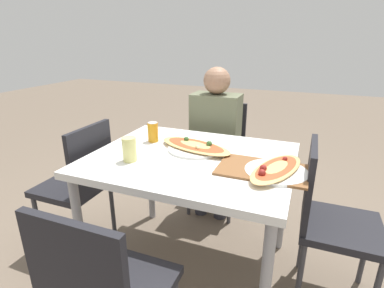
{
  "coord_description": "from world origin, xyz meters",
  "views": [
    {
      "loc": [
        0.58,
        -1.45,
        1.39
      ],
      "look_at": [
        -0.01,
        0.03,
        0.82
      ],
      "focal_mm": 28.0,
      "sensor_mm": 36.0,
      "label": 1
    }
  ],
  "objects_px": {
    "dining_table": "(191,169)",
    "pizza_main": "(195,147)",
    "chair_far_seated": "(218,150)",
    "pizza_second": "(276,170)",
    "chair_side_left": "(80,181)",
    "drink_glass": "(129,149)",
    "chair_side_right": "(329,216)",
    "soda_can": "(153,132)",
    "person_seated": "(215,132)"
  },
  "relations": [
    {
      "from": "soda_can",
      "to": "pizza_second",
      "type": "height_order",
      "value": "soda_can"
    },
    {
      "from": "person_seated",
      "to": "chair_side_right",
      "type": "bearing_deg",
      "value": 143.73
    },
    {
      "from": "person_seated",
      "to": "drink_glass",
      "type": "height_order",
      "value": "person_seated"
    },
    {
      "from": "chair_side_left",
      "to": "pizza_second",
      "type": "bearing_deg",
      "value": -88.35
    },
    {
      "from": "dining_table",
      "to": "person_seated",
      "type": "relative_size",
      "value": 0.94
    },
    {
      "from": "dining_table",
      "to": "chair_side_right",
      "type": "xyz_separation_m",
      "value": [
        0.75,
        0.07,
        -0.17
      ]
    },
    {
      "from": "soda_can",
      "to": "drink_glass",
      "type": "bearing_deg",
      "value": -83.59
    },
    {
      "from": "drink_glass",
      "to": "pizza_second",
      "type": "relative_size",
      "value": 0.28
    },
    {
      "from": "chair_side_left",
      "to": "pizza_main",
      "type": "bearing_deg",
      "value": -75.28
    },
    {
      "from": "chair_far_seated",
      "to": "chair_side_left",
      "type": "height_order",
      "value": "same"
    },
    {
      "from": "chair_far_seated",
      "to": "pizza_second",
      "type": "height_order",
      "value": "chair_far_seated"
    },
    {
      "from": "person_seated",
      "to": "soda_can",
      "type": "bearing_deg",
      "value": 64.47
    },
    {
      "from": "pizza_main",
      "to": "pizza_second",
      "type": "xyz_separation_m",
      "value": [
        0.48,
        -0.16,
        -0.0
      ]
    },
    {
      "from": "dining_table",
      "to": "chair_side_left",
      "type": "distance_m",
      "value": 0.77
    },
    {
      "from": "dining_table",
      "to": "pizza_main",
      "type": "xyz_separation_m",
      "value": [
        -0.02,
        0.1,
        0.1
      ]
    },
    {
      "from": "dining_table",
      "to": "soda_can",
      "type": "distance_m",
      "value": 0.38
    },
    {
      "from": "pizza_main",
      "to": "soda_can",
      "type": "relative_size",
      "value": 4.1
    },
    {
      "from": "dining_table",
      "to": "soda_can",
      "type": "height_order",
      "value": "soda_can"
    },
    {
      "from": "dining_table",
      "to": "person_seated",
      "type": "bearing_deg",
      "value": 95.9
    },
    {
      "from": "chair_far_seated",
      "to": "chair_side_right",
      "type": "distance_m",
      "value": 1.08
    },
    {
      "from": "pizza_second",
      "to": "chair_side_left",
      "type": "bearing_deg",
      "value": -178.35
    },
    {
      "from": "chair_side_right",
      "to": "pizza_second",
      "type": "distance_m",
      "value": 0.4
    },
    {
      "from": "soda_can",
      "to": "drink_glass",
      "type": "height_order",
      "value": "drink_glass"
    },
    {
      "from": "dining_table",
      "to": "chair_side_left",
      "type": "height_order",
      "value": "chair_side_left"
    },
    {
      "from": "chair_side_right",
      "to": "pizza_main",
      "type": "distance_m",
      "value": 0.81
    },
    {
      "from": "soda_can",
      "to": "dining_table",
      "type": "bearing_deg",
      "value": -24.09
    },
    {
      "from": "pizza_second",
      "to": "person_seated",
      "type": "bearing_deg",
      "value": 126.75
    },
    {
      "from": "person_seated",
      "to": "pizza_main",
      "type": "distance_m",
      "value": 0.57
    },
    {
      "from": "dining_table",
      "to": "drink_glass",
      "type": "height_order",
      "value": "drink_glass"
    },
    {
      "from": "pizza_second",
      "to": "drink_glass",
      "type": "bearing_deg",
      "value": -170.14
    },
    {
      "from": "drink_glass",
      "to": "pizza_main",
      "type": "bearing_deg",
      "value": 47.21
    },
    {
      "from": "person_seated",
      "to": "pizza_second",
      "type": "relative_size",
      "value": 2.52
    },
    {
      "from": "dining_table",
      "to": "chair_far_seated",
      "type": "xyz_separation_m",
      "value": [
        -0.07,
        0.78,
        -0.17
      ]
    },
    {
      "from": "drink_glass",
      "to": "dining_table",
      "type": "bearing_deg",
      "value": 33.27
    },
    {
      "from": "chair_side_left",
      "to": "drink_glass",
      "type": "distance_m",
      "value": 0.57
    },
    {
      "from": "drink_glass",
      "to": "soda_can",
      "type": "bearing_deg",
      "value": 96.41
    },
    {
      "from": "chair_side_left",
      "to": "soda_can",
      "type": "distance_m",
      "value": 0.58
    },
    {
      "from": "person_seated",
      "to": "soda_can",
      "type": "relative_size",
      "value": 9.49
    },
    {
      "from": "pizza_main",
      "to": "chair_far_seated",
      "type": "bearing_deg",
      "value": 94.48
    },
    {
      "from": "dining_table",
      "to": "pizza_second",
      "type": "height_order",
      "value": "pizza_second"
    },
    {
      "from": "dining_table",
      "to": "chair_far_seated",
      "type": "bearing_deg",
      "value": 95.05
    },
    {
      "from": "chair_side_left",
      "to": "soda_can",
      "type": "xyz_separation_m",
      "value": [
        0.43,
        0.23,
        0.31
      ]
    },
    {
      "from": "pizza_second",
      "to": "chair_far_seated",
      "type": "bearing_deg",
      "value": 122.84
    },
    {
      "from": "chair_far_seated",
      "to": "person_seated",
      "type": "xyz_separation_m",
      "value": [
        -0.0,
        -0.11,
        0.19
      ]
    },
    {
      "from": "chair_side_right",
      "to": "chair_far_seated",
      "type": "bearing_deg",
      "value": -131.1
    },
    {
      "from": "chair_far_seated",
      "to": "pizza_second",
      "type": "relative_size",
      "value": 1.88
    },
    {
      "from": "dining_table",
      "to": "pizza_second",
      "type": "distance_m",
      "value": 0.48
    },
    {
      "from": "chair_side_left",
      "to": "chair_side_right",
      "type": "relative_size",
      "value": 1.0
    },
    {
      "from": "chair_far_seated",
      "to": "chair_side_left",
      "type": "bearing_deg",
      "value": 52.01
    },
    {
      "from": "dining_table",
      "to": "chair_side_right",
      "type": "height_order",
      "value": "chair_side_right"
    }
  ]
}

